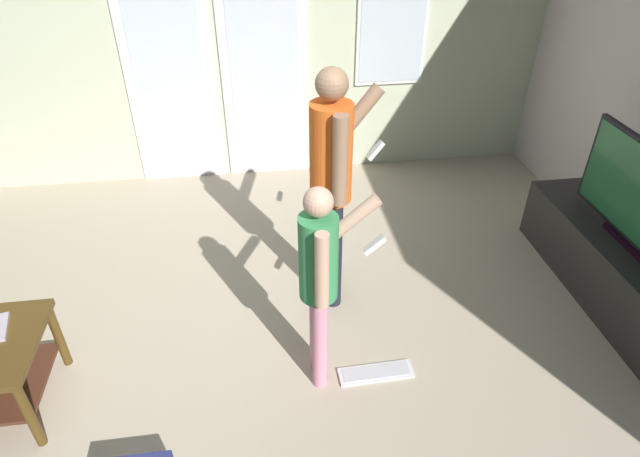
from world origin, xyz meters
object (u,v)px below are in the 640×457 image
Objects in this scene: person_adult at (332,173)px; tv_stand at (615,271)px; person_child at (320,274)px; loose_keyboard at (376,373)px.

tv_stand is at bearing -9.03° from person_adult.
person_child is at bearing -103.89° from person_adult.
loose_keyboard is (-1.73, -0.44, -0.22)m from tv_stand.
person_adult is 3.60× the size of loose_keyboard.
person_adult is (-1.88, 0.30, 0.73)m from tv_stand.
person_child is 2.85× the size of loose_keyboard.
person_child is (-2.05, -0.39, 0.53)m from tv_stand.
tv_stand is 2.16m from person_child.
person_adult is 1.21m from loose_keyboard.
tv_stand is at bearing 14.30° from loose_keyboard.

